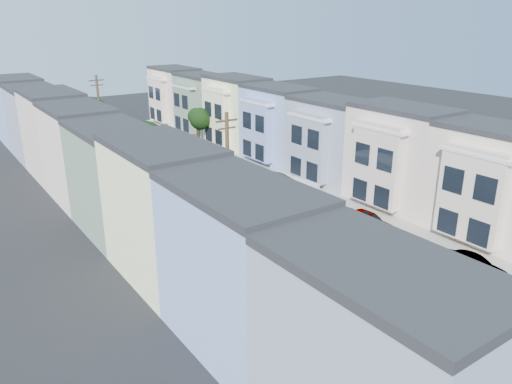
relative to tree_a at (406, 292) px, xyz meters
The scene contains 27 objects.
ground 15.13m from the tree_a, 64.22° to the left, with size 160.00×160.00×0.00m, color black.
road_slab 29.08m from the tree_a, 77.34° to the left, with size 12.00×70.00×0.02m, color black.
curb_left 28.38m from the tree_a, 89.48° to the left, with size 0.30×70.00×0.15m, color gray.
curb_right 30.95m from the tree_a, 66.23° to the left, with size 0.30×70.00×0.15m, color gray.
sidewalk_left 28.39m from the tree_a, 92.14° to the left, with size 2.60×70.00×0.15m, color gray.
sidewalk_right 31.49m from the tree_a, 64.05° to the left, with size 2.60×70.00×0.15m, color gray.
centerline 29.08m from the tree_a, 77.34° to the left, with size 0.12×70.00×0.01m, color gold.
townhouse_row_left 28.80m from the tree_a, 99.81° to the left, with size 5.00×70.00×8.50m, color #929CB3.
townhouse_row_right 33.32m from the tree_a, 58.11° to the left, with size 5.00×70.00×8.50m, color #929CB3.
tree_a is the anchor object (origin of this frame).
tree_b 10.44m from the tree_a, 90.00° to the left, with size 4.70×4.70×7.25m.
tree_c 20.02m from the tree_a, 90.00° to the left, with size 4.50×4.50×7.40m.
tree_d 29.70m from the tree_a, 90.00° to the left, with size 4.68×4.68×7.18m.
tree_e 45.04m from the tree_a, 90.00° to the left, with size 4.70×4.70×7.39m.
tree_far_r 45.14m from the tree_a, 73.00° to the left, with size 2.80×2.80×5.10m.
utility_pole_near 15.07m from the tree_a, 89.99° to the left, with size 1.60×0.26×10.00m.
utility_pole_far 41.06m from the tree_a, 90.00° to the left, with size 1.60×0.26×10.00m.
fedex_truck 21.09m from the tree_a, 67.47° to the left, with size 2.46×6.40×3.07m.
lead_sedan 32.22m from the tree_a, 75.16° to the left, with size 1.56×4.42×1.47m, color black.
parked_left_b 7.17m from the tree_a, 76.96° to the left, with size 2.16×5.13×1.54m, color #0D0C33.
parked_left_c 15.92m from the tree_a, 84.80° to the left, with size 1.85×4.40×1.32m, color #AEBBC7.
parked_left_d 25.82m from the tree_a, 86.86° to the left, with size 2.06×4.91×1.47m, color #3C0707.
parked_right_a 12.26m from the tree_a, 16.84° to the left, with size 1.47×4.17×1.39m, color #4E585B.
parked_right_b 17.16m from the tree_a, 48.13° to the left, with size 1.82×4.75×1.54m, color silver.
parked_right_c 34.68m from the tree_a, 71.04° to the left, with size 1.88×4.47×1.34m, color black.
parked_right_d 44.21m from the tree_a, 75.27° to the left, with size 1.63×4.61×1.54m, color #0E1A39.
motorcycle 12.31m from the tree_a, 10.59° to the left, with size 0.28×2.03×0.81m.
Camera 1 is at (-22.95, -25.21, 15.98)m, focal length 35.00 mm.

